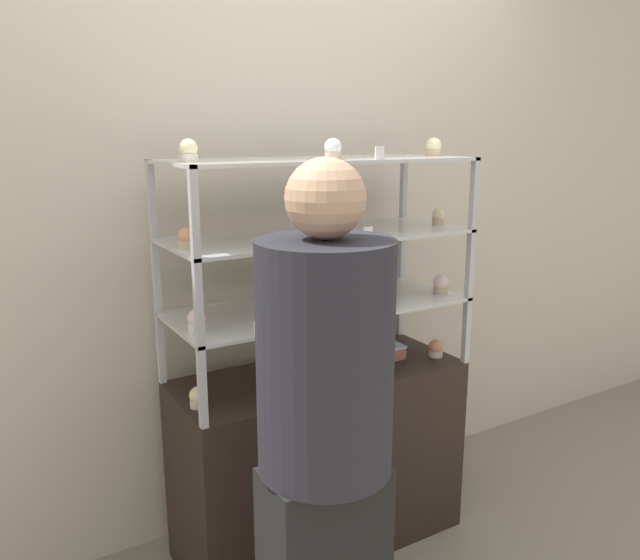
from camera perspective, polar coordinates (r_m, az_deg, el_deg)
name	(u,v)px	position (r m, az deg, el deg)	size (l,w,h in m)	color
ground_plane	(320,539)	(2.74, 0.00, -22.56)	(20.00, 20.00, 0.00)	gray
back_wall	(274,210)	(2.56, -4.25, 6.41)	(8.00, 0.05, 2.60)	beige
display_base	(320,458)	(2.55, 0.00, -15.97)	(1.11, 0.44, 0.72)	black
display_riser_lower	(320,309)	(2.31, 0.00, -2.68)	(1.11, 0.44, 0.27)	#B7B7BC
display_riser_middle	(320,238)	(2.25, 0.00, 3.84)	(1.11, 0.44, 0.27)	#B7B7BC
display_riser_upper	(320,163)	(2.22, 0.00, 10.61)	(1.11, 0.44, 0.27)	#B7B7BC
layer_cake_centerpiece	(309,286)	(2.33, -1.00, -0.53)	(0.16, 0.16, 0.12)	brown
sheet_cake_frosted	(372,351)	(2.54, 4.79, -6.47)	(0.21, 0.18, 0.06)	#C66660
cupcake_0	(198,397)	(2.13, -11.06, -10.50)	(0.06, 0.06, 0.07)	beige
cupcake_1	(328,366)	(2.35, 0.77, -7.90)	(0.06, 0.06, 0.07)	#CCB28C
cupcake_2	(436,348)	(2.58, 10.53, -6.17)	(0.06, 0.06, 0.07)	white
price_tag_0	(374,378)	(2.28, 4.99, -8.93)	(0.04, 0.00, 0.04)	white
cupcake_3	(197,321)	(2.02, -11.18, -3.70)	(0.06, 0.06, 0.08)	white
cupcake_4	(296,307)	(2.14, -2.24, -2.47)	(0.06, 0.06, 0.08)	#CCB28C
cupcake_5	(374,294)	(2.31, 5.00, -1.33)	(0.06, 0.06, 0.08)	beige
cupcake_6	(441,285)	(2.50, 10.98, -0.42)	(0.06, 0.06, 0.08)	#CCB28C
price_tag_1	(259,327)	(1.97, -5.58, -4.33)	(0.04, 0.00, 0.04)	white
cupcake_7	(186,238)	(1.99, -12.13, 3.75)	(0.05, 0.05, 0.07)	#CCB28C
cupcake_8	(328,227)	(2.19, 0.75, 4.87)	(0.05, 0.05, 0.07)	beige
cupcake_9	(438,217)	(2.50, 10.77, 5.71)	(0.05, 0.05, 0.07)	#CCB28C
price_tag_2	(368,233)	(2.12, 4.41, 4.29)	(0.04, 0.00, 0.04)	white
cupcake_10	(188,151)	(1.97, -11.95, 11.46)	(0.06, 0.06, 0.07)	beige
cupcake_11	(333,149)	(2.13, 1.19, 11.86)	(0.06, 0.06, 0.07)	#CCB28C
cupcake_12	(434,147)	(2.48, 10.36, 11.85)	(0.06, 0.06, 0.07)	#CCB28C
price_tag_3	(380,153)	(2.12, 5.47, 11.50)	(0.04, 0.00, 0.04)	white
customer_figure	(325,430)	(1.72, 0.46, -13.56)	(0.36, 0.36, 1.55)	black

